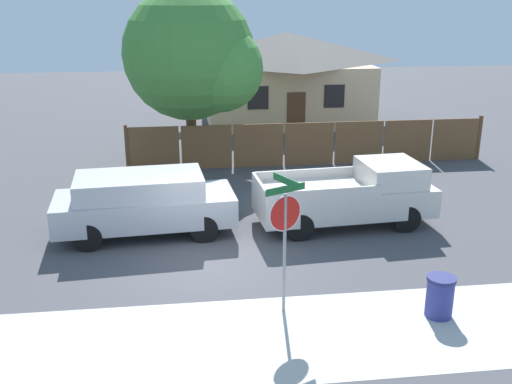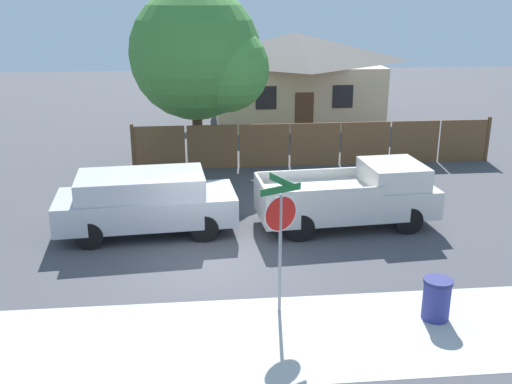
{
  "view_description": "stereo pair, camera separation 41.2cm",
  "coord_description": "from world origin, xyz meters",
  "px_view_note": "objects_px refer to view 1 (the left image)",
  "views": [
    {
      "loc": [
        -0.61,
        -13.87,
        6.53
      ],
      "look_at": [
        1.25,
        0.77,
        1.6
      ],
      "focal_mm": 42.0,
      "sensor_mm": 36.0,
      "label": 1
    },
    {
      "loc": [
        -0.2,
        -13.92,
        6.53
      ],
      "look_at": [
        1.25,
        0.77,
        1.6
      ],
      "focal_mm": 42.0,
      "sensor_mm": 36.0,
      "label": 2
    }
  ],
  "objects_px": {
    "red_suv": "(144,202)",
    "stop_sign": "(285,222)",
    "oak_tree": "(195,57)",
    "orange_pickup": "(351,195)",
    "trash_bin": "(440,296)",
    "house": "(285,76)"
  },
  "relations": [
    {
      "from": "stop_sign",
      "to": "orange_pickup",
      "type": "bearing_deg",
      "value": 34.67
    },
    {
      "from": "oak_tree",
      "to": "trash_bin",
      "type": "distance_m",
      "value": 13.98
    },
    {
      "from": "red_suv",
      "to": "orange_pickup",
      "type": "bearing_deg",
      "value": -4.0
    },
    {
      "from": "oak_tree",
      "to": "orange_pickup",
      "type": "distance_m",
      "value": 8.99
    },
    {
      "from": "oak_tree",
      "to": "trash_bin",
      "type": "relative_size",
      "value": 7.54
    },
    {
      "from": "oak_tree",
      "to": "red_suv",
      "type": "relative_size",
      "value": 1.34
    },
    {
      "from": "house",
      "to": "red_suv",
      "type": "relative_size",
      "value": 1.74
    },
    {
      "from": "house",
      "to": "stop_sign",
      "type": "distance_m",
      "value": 20.33
    },
    {
      "from": "house",
      "to": "orange_pickup",
      "type": "relative_size",
      "value": 1.7
    },
    {
      "from": "red_suv",
      "to": "trash_bin",
      "type": "xyz_separation_m",
      "value": [
        6.39,
        -5.42,
        -0.5
      ]
    },
    {
      "from": "orange_pickup",
      "to": "stop_sign",
      "type": "height_order",
      "value": "stop_sign"
    },
    {
      "from": "red_suv",
      "to": "orange_pickup",
      "type": "height_order",
      "value": "orange_pickup"
    },
    {
      "from": "red_suv",
      "to": "stop_sign",
      "type": "xyz_separation_m",
      "value": [
        3.16,
        -4.79,
        1.08
      ]
    },
    {
      "from": "oak_tree",
      "to": "orange_pickup",
      "type": "height_order",
      "value": "oak_tree"
    },
    {
      "from": "red_suv",
      "to": "trash_bin",
      "type": "relative_size",
      "value": 5.63
    },
    {
      "from": "orange_pickup",
      "to": "red_suv",
      "type": "bearing_deg",
      "value": 176.0
    },
    {
      "from": "red_suv",
      "to": "trash_bin",
      "type": "bearing_deg",
      "value": -44.49
    },
    {
      "from": "house",
      "to": "oak_tree",
      "type": "relative_size",
      "value": 1.3
    },
    {
      "from": "oak_tree",
      "to": "stop_sign",
      "type": "relative_size",
      "value": 2.27
    },
    {
      "from": "orange_pickup",
      "to": "stop_sign",
      "type": "distance_m",
      "value": 5.7
    },
    {
      "from": "house",
      "to": "orange_pickup",
      "type": "xyz_separation_m",
      "value": [
        -0.67,
        -15.22,
        -1.47
      ]
    },
    {
      "from": "house",
      "to": "orange_pickup",
      "type": "height_order",
      "value": "house"
    }
  ]
}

